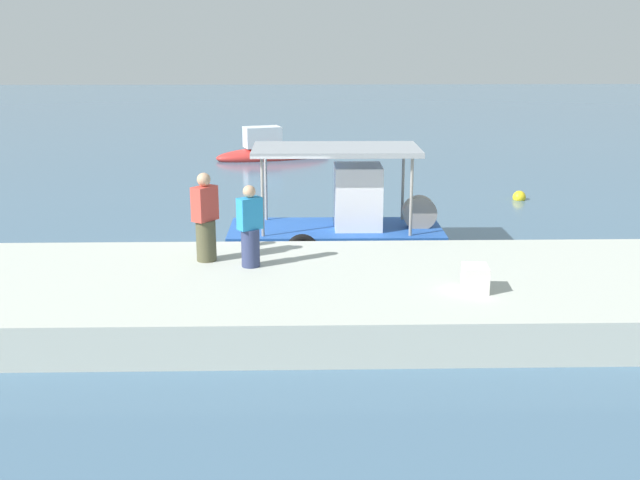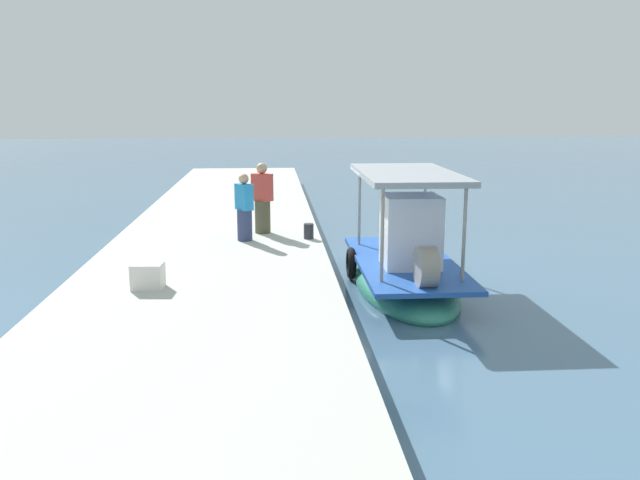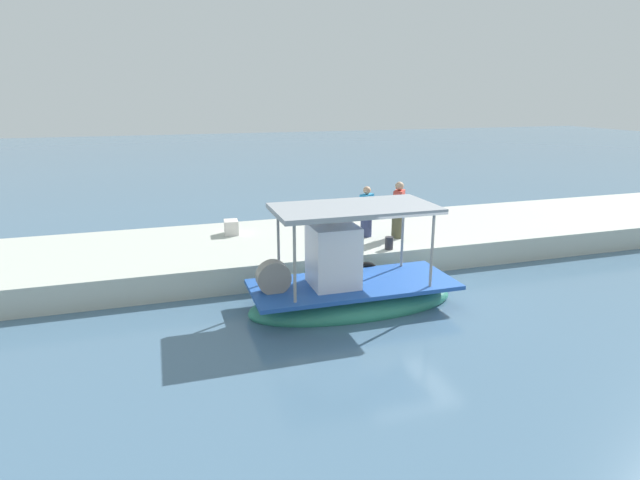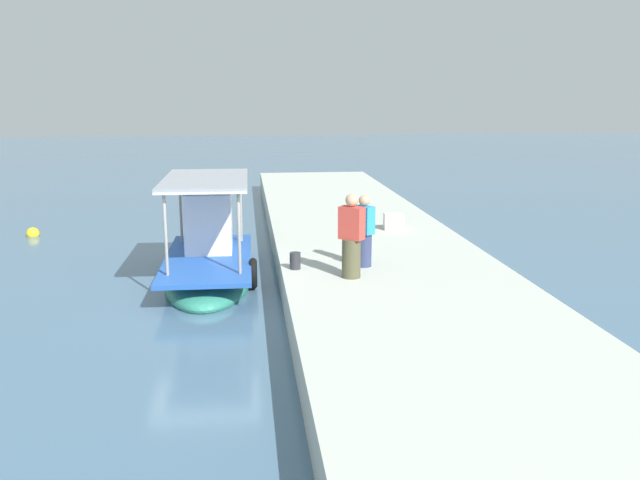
{
  "view_description": "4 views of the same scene",
  "coord_description": "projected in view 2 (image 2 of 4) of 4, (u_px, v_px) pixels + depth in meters",
  "views": [
    {
      "loc": [
        0.62,
        -18.21,
        5.2
      ],
      "look_at": [
        0.99,
        -2.94,
        1.09
      ],
      "focal_mm": 43.98,
      "sensor_mm": 36.0,
      "label": 1
    },
    {
      "loc": [
        15.15,
        -2.97,
        4.01
      ],
      "look_at": [
        1.28,
        -1.91,
        1.08
      ],
      "focal_mm": 36.87,
      "sensor_mm": 36.0,
      "label": 2
    },
    {
      "loc": [
        5.88,
        11.2,
        5.13
      ],
      "look_at": [
        1.69,
        -1.93,
        1.25
      ],
      "focal_mm": 29.25,
      "sensor_mm": 36.0,
      "label": 3
    },
    {
      "loc": [
        -14.88,
        -1.01,
        4.54
      ],
      "look_at": [
        1.69,
        -2.85,
        0.92
      ],
      "focal_mm": 38.08,
      "sensor_mm": 36.0,
      "label": 4
    }
  ],
  "objects": [
    {
      "name": "cargo_crate",
      "position": [
        148.0,
        276.0,
        11.67
      ],
      "size": [
        0.47,
        0.57,
        0.46
      ],
      "primitive_type": "cube",
      "rotation": [
        0.0,
        0.0,
        1.5
      ],
      "color": "silver",
      "rests_on": "dock_quay"
    },
    {
      "name": "fisherman_by_crate",
      "position": [
        244.0,
        210.0,
        15.62
      ],
      "size": [
        0.52,
        0.5,
        1.61
      ],
      "color": "navy",
      "rests_on": "dock_quay"
    },
    {
      "name": "ground_plane",
      "position": [
        395.0,
        271.0,
        15.83
      ],
      "size": [
        120.0,
        120.0,
        0.0
      ],
      "primitive_type": "plane",
      "color": "#486985"
    },
    {
      "name": "mooring_bollard",
      "position": [
        309.0,
        231.0,
        15.93
      ],
      "size": [
        0.24,
        0.24,
        0.37
      ],
      "primitive_type": "cylinder",
      "color": "#2D2D33",
      "rests_on": "dock_quay"
    },
    {
      "name": "main_fishing_boat",
      "position": [
        405.0,
        268.0,
        14.23
      ],
      "size": [
        5.29,
        2.23,
        2.91
      ],
      "color": "#30886D",
      "rests_on": "ground_plane"
    },
    {
      "name": "fisherman_near_bollard",
      "position": [
        262.0,
        201.0,
        16.52
      ],
      "size": [
        0.55,
        0.57,
        1.77
      ],
      "color": "#4F4D34",
      "rests_on": "dock_quay"
    },
    {
      "name": "dock_quay",
      "position": [
        216.0,
        260.0,
        15.44
      ],
      "size": [
        36.0,
        5.04,
        0.75
      ],
      "primitive_type": "cube",
      "color": "#B9BDB2",
      "rests_on": "ground_plane"
    }
  ]
}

